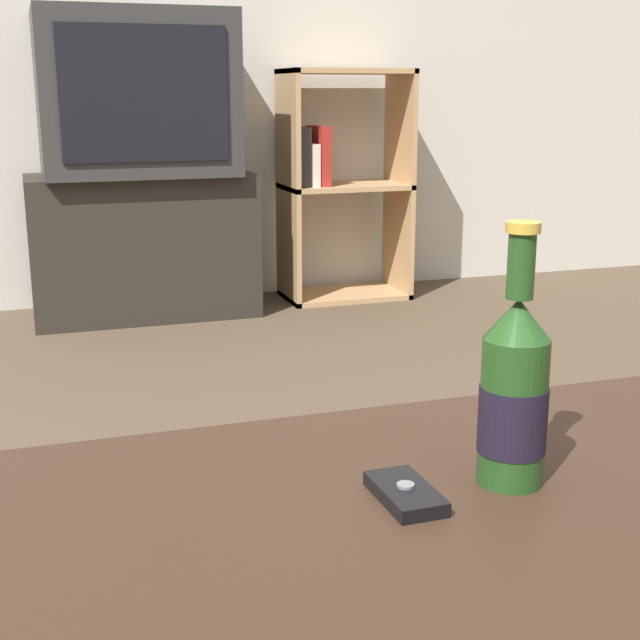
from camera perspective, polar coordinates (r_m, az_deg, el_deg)
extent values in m
cube|color=#332116|center=(0.79, 4.61, -15.48)|extent=(1.26, 0.65, 0.04)
cube|color=#28231E|center=(3.47, -11.23, 4.68)|extent=(0.83, 0.38, 0.54)
cube|color=#2D2D2D|center=(3.42, -11.70, 14.00)|extent=(0.69, 0.47, 0.58)
cube|color=black|center=(3.18, -11.16, 14.01)|extent=(0.57, 0.01, 0.46)
cube|color=tan|center=(3.61, -2.06, 8.43)|extent=(0.02, 0.30, 0.93)
cube|color=tan|center=(3.77, 5.10, 8.65)|extent=(0.02, 0.30, 0.93)
cube|color=tan|center=(3.75, 1.55, 1.67)|extent=(0.50, 0.30, 0.02)
cube|color=tan|center=(3.68, 1.60, 8.56)|extent=(0.50, 0.30, 0.02)
cube|color=tan|center=(3.66, 1.65, 15.62)|extent=(0.50, 0.30, 0.02)
cube|color=#2D2828|center=(3.61, -1.42, 10.44)|extent=(0.05, 0.21, 0.23)
cube|color=beige|center=(3.62, -0.73, 9.94)|extent=(0.03, 0.21, 0.17)
cube|color=maroon|center=(3.63, -0.11, 10.48)|extent=(0.04, 0.21, 0.23)
cylinder|color=#1E4219|center=(0.89, 12.24, -5.74)|extent=(0.07, 0.07, 0.15)
cylinder|color=black|center=(0.89, 12.21, -6.18)|extent=(0.07, 0.07, 0.07)
cone|color=#1E4219|center=(0.86, 12.56, 0.08)|extent=(0.07, 0.07, 0.04)
cylinder|color=#1E4219|center=(0.85, 12.75, 3.40)|extent=(0.03, 0.03, 0.06)
cylinder|color=#B79333|center=(0.85, 12.89, 5.81)|extent=(0.03, 0.03, 0.01)
cube|color=black|center=(0.86, 5.49, -11.00)|extent=(0.05, 0.09, 0.01)
cylinder|color=slate|center=(0.86, 5.50, -10.48)|extent=(0.02, 0.02, 0.00)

